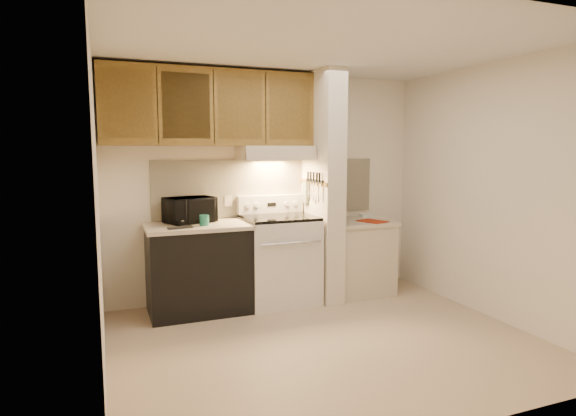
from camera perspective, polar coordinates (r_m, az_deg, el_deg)
floor at (r=4.38m, az=4.44°, el=-15.37°), size 3.60×3.60×0.00m
ceiling at (r=4.13m, az=4.78°, el=18.61°), size 3.60×3.60×0.00m
wall_back at (r=5.45m, az=-2.30°, el=2.63°), size 3.60×2.50×0.02m
wall_left at (r=3.67m, az=-21.61°, el=-0.01°), size 0.02×3.00×2.50m
wall_right at (r=5.12m, az=23.05°, el=1.78°), size 0.02×3.00×2.50m
backsplash at (r=5.44m, az=-2.26°, el=2.46°), size 2.60×0.02×0.63m
range_body at (r=5.25m, az=-1.03°, el=-6.26°), size 0.76×0.65×0.92m
oven_window at (r=4.96m, az=0.25°, el=-6.60°), size 0.50×0.01×0.30m
oven_handle at (r=4.88m, az=0.42°, el=-4.18°), size 0.65×0.02×0.02m
cooktop at (r=5.17m, az=-1.04°, el=-1.13°), size 0.74×0.64×0.03m
range_backguard at (r=5.42m, az=-2.09°, el=0.48°), size 0.76×0.08×0.20m
range_display at (r=5.38m, az=-1.94°, el=0.43°), size 0.10×0.01×0.04m
range_knob_left_outer at (r=5.29m, az=-4.79°, el=0.30°), size 0.05×0.02×0.05m
range_knob_left_inner at (r=5.32m, az=-3.76°, el=0.34°), size 0.05×0.02×0.05m
range_knob_right_inner at (r=5.44m, az=-0.14°, el=0.50°), size 0.05×0.02×0.05m
range_knob_right_outer at (r=5.47m, az=0.84°, el=0.55°), size 0.05×0.02×0.05m
dishwasher_front at (r=5.04m, az=-10.56°, el=-7.25°), size 1.00×0.63×0.87m
left_countertop at (r=4.95m, az=-10.68°, el=-2.13°), size 1.04×0.67×0.04m
spoon_rest at (r=4.72m, az=-12.64°, el=-2.29°), size 0.25×0.12×0.02m
teal_jar at (r=4.85m, az=-9.90°, el=-1.43°), size 0.13×0.13×0.11m
outlet at (r=5.31m, az=-7.11°, el=0.83°), size 0.08×0.01×0.12m
microwave at (r=5.06m, az=-11.57°, el=-0.22°), size 0.56×0.46×0.26m
partition_pillar at (r=5.32m, az=4.13°, el=2.51°), size 0.22×0.70×2.50m
pillar_trim at (r=5.27m, az=3.00°, el=3.02°), size 0.01×0.70×0.04m
knife_strip at (r=5.22m, az=3.16°, el=3.20°), size 0.02×0.42×0.04m
knife_blade_a at (r=5.07m, az=3.85°, el=1.94°), size 0.01×0.03×0.16m
knife_handle_a at (r=5.08m, az=3.76°, el=3.65°), size 0.02×0.02×0.10m
knife_blade_b at (r=5.17m, az=3.34°, el=1.93°), size 0.01×0.04×0.18m
knife_handle_b at (r=5.14m, az=3.45°, el=3.69°), size 0.02×0.02×0.10m
knife_blade_c at (r=5.23m, az=3.03°, el=1.88°), size 0.01×0.04×0.20m
knife_handle_c at (r=5.21m, az=3.06°, el=3.74°), size 0.02×0.02×0.10m
knife_blade_d at (r=5.29m, az=2.71°, el=2.17°), size 0.01×0.04×0.16m
knife_handle_d at (r=5.28m, az=2.72°, el=3.79°), size 0.02×0.02×0.10m
knife_blade_e at (r=5.36m, az=2.37°, el=2.13°), size 0.01×0.04×0.18m
knife_handle_e at (r=5.35m, az=2.39°, el=3.83°), size 0.02×0.02×0.10m
oven_mitt at (r=5.43m, az=2.10°, el=1.84°), size 0.03×0.10×0.24m
right_cab_base at (r=5.66m, az=8.28°, el=-5.93°), size 0.70×0.60×0.81m
right_countertop at (r=5.58m, az=8.36°, el=-1.68°), size 0.74×0.64×0.04m
red_folder at (r=5.51m, az=9.98°, el=-1.55°), size 0.32×0.36×0.01m
white_box at (r=5.84m, az=9.37°, el=-0.91°), size 0.16×0.12×0.04m
range_hood at (r=5.23m, az=-1.53°, el=6.56°), size 0.78×0.44×0.15m
hood_lip at (r=5.03m, az=-0.72°, el=6.03°), size 0.78×0.04×0.06m
upper_cabinets at (r=5.10m, az=-9.19°, el=11.63°), size 2.18×0.33×0.77m
cab_door_a at (r=4.83m, az=-18.50°, el=11.63°), size 0.46×0.01×0.63m
cab_gap_a at (r=4.85m, az=-15.22°, el=11.72°), size 0.01×0.01×0.73m
cab_door_b at (r=4.89m, az=-11.98°, el=11.77°), size 0.46×0.01×0.63m
cab_gap_b at (r=4.94m, az=-8.79°, el=11.79°), size 0.01×0.01×0.73m
cab_door_c at (r=5.01m, az=-5.69°, el=11.77°), size 0.46×0.01×0.63m
cab_gap_c at (r=5.09m, az=-2.67°, el=11.72°), size 0.01×0.01×0.73m
cab_door_d at (r=5.19m, az=0.24°, el=11.64°), size 0.46×0.01×0.63m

